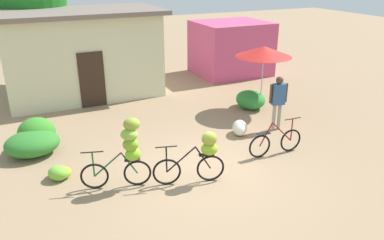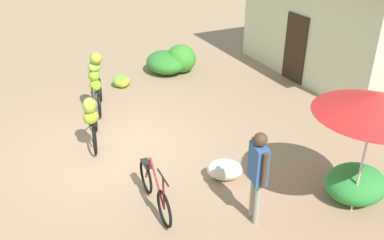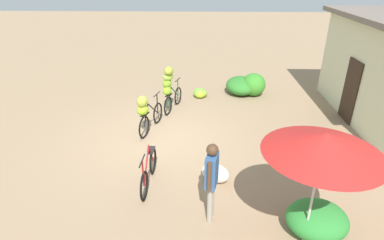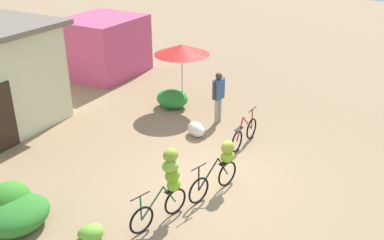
{
  "view_description": "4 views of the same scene",
  "coord_description": "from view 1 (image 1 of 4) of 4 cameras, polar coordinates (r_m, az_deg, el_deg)",
  "views": [
    {
      "loc": [
        -3.84,
        -7.5,
        4.82
      ],
      "look_at": [
        0.27,
        1.33,
        0.86
      ],
      "focal_mm": 35.84,
      "sensor_mm": 36.0,
      "label": 1
    },
    {
      "loc": [
        7.68,
        -1.93,
        4.87
      ],
      "look_at": [
        0.81,
        1.45,
        0.79
      ],
      "focal_mm": 38.63,
      "sensor_mm": 36.0,
      "label": 2
    },
    {
      "loc": [
        8.07,
        1.23,
        4.55
      ],
      "look_at": [
        0.89,
        1.0,
        1.06
      ],
      "focal_mm": 29.34,
      "sensor_mm": 36.0,
      "label": 3
    },
    {
      "loc": [
        -8.81,
        -4.32,
        6.24
      ],
      "look_at": [
        0.83,
        1.08,
        1.12
      ],
      "focal_mm": 41.4,
      "sensor_mm": 36.0,
      "label": 4
    }
  ],
  "objects": [
    {
      "name": "bicycle_near_pile",
      "position": [
        8.93,
        1.31,
        -5.13
      ],
      "size": [
        1.67,
        0.62,
        1.29
      ],
      "color": "black",
      "rests_on": "ground"
    },
    {
      "name": "banana_pile_on_ground",
      "position": [
        9.88,
        -19.24,
        -7.4
      ],
      "size": [
        0.69,
        0.71,
        0.36
      ],
      "color": "#73C038",
      "rests_on": "ground"
    },
    {
      "name": "shop_pink",
      "position": [
        18.3,
        5.79,
        10.6
      ],
      "size": [
        3.2,
        2.8,
        2.41
      ],
      "primitive_type": "cube",
      "color": "#C74876",
      "rests_on": "ground"
    },
    {
      "name": "person_vendor",
      "position": [
        12.01,
        12.7,
        3.29
      ],
      "size": [
        0.57,
        0.28,
        1.72
      ],
      "color": "gray",
      "rests_on": "ground"
    },
    {
      "name": "bicycle_center_loaded",
      "position": [
        10.63,
        12.32,
        -3.24
      ],
      "size": [
        1.64,
        0.16,
        0.98
      ],
      "color": "black",
      "rests_on": "ground"
    },
    {
      "name": "ground_plane",
      "position": [
        9.7,
        1.87,
        -7.67
      ],
      "size": [
        60.0,
        60.0,
        0.0
      ],
      "primitive_type": "plane",
      "color": "#9A7D5D"
    },
    {
      "name": "hedge_bush_front_right",
      "position": [
        11.63,
        -22.11,
        -1.75
      ],
      "size": [
        1.03,
        0.91,
        0.87
      ],
      "primitive_type": "ellipsoid",
      "color": "#398A2A",
      "rests_on": "ground"
    },
    {
      "name": "produce_sack",
      "position": [
        11.73,
        7.11,
        -1.15
      ],
      "size": [
        0.73,
        0.83,
        0.44
      ],
      "primitive_type": "ellipsoid",
      "rotation": [
        0.0,
        0.0,
        1.05
      ],
      "color": "silver",
      "rests_on": "ground"
    },
    {
      "name": "bicycle_leftmost",
      "position": [
        8.77,
        -9.65,
        -4.21
      ],
      "size": [
        1.57,
        0.6,
        1.68
      ],
      "color": "black",
      "rests_on": "ground"
    },
    {
      "name": "market_umbrella",
      "position": [
        13.38,
        10.65,
        10.0
      ],
      "size": [
        1.92,
        1.92,
        2.27
      ],
      "color": "beige",
      "rests_on": "ground"
    },
    {
      "name": "hedge_bush_front_left",
      "position": [
        11.24,
        -22.67,
        -3.24
      ],
      "size": [
        1.44,
        1.21,
        0.66
      ],
      "primitive_type": "ellipsoid",
      "color": "#317D2C",
      "rests_on": "ground"
    },
    {
      "name": "hedge_bush_mid",
      "position": [
        13.93,
        8.69,
        3.03
      ],
      "size": [
        1.0,
        1.15,
        0.65
      ],
      "primitive_type": "ellipsoid",
      "color": "#2C8935",
      "rests_on": "ground"
    },
    {
      "name": "building_low",
      "position": [
        15.5,
        -15.98,
        9.51
      ],
      "size": [
        6.09,
        3.47,
        3.28
      ],
      "color": "beige",
      "rests_on": "ground"
    }
  ]
}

